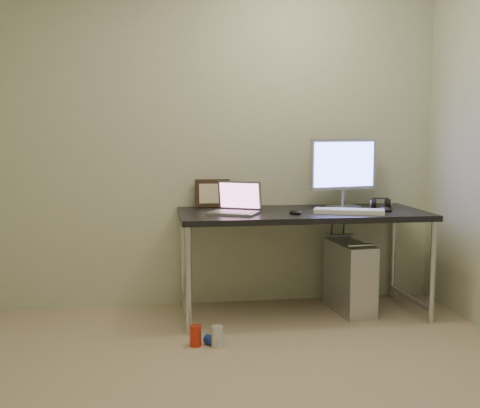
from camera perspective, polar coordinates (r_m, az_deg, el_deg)
name	(u,v)px	position (r m, az deg, el deg)	size (l,w,h in m)	color
floor	(244,401)	(3.09, 0.41, -18.17)	(3.50, 3.50, 0.00)	tan
wall_back	(209,140)	(4.54, -2.93, 6.06)	(3.50, 0.02, 2.50)	beige
desk	(302,221)	(4.31, 5.92, -1.62)	(1.75, 0.76, 0.75)	black
tower_computer	(350,277)	(4.49, 10.38, -6.86)	(0.26, 0.51, 0.54)	silver
cable_a	(330,249)	(4.76, 8.53, -4.28)	(0.01, 0.01, 0.70)	black
cable_b	(342,252)	(4.77, 9.64, -4.52)	(0.01, 0.01, 0.72)	black
can_red	(195,336)	(3.78, -4.25, -12.35)	(0.07, 0.07, 0.13)	red
can_white	(217,337)	(3.76, -2.18, -12.45)	(0.07, 0.07, 0.13)	silver
can_blue	(213,341)	(3.80, -2.57, -12.83)	(0.06, 0.06, 0.11)	#1D3AA2
laptop	(236,206)	(4.15, -0.38, -0.20)	(0.40, 0.38, 0.22)	#A9AAB1
monitor	(344,167)	(4.53, 9.79, 3.44)	(0.54, 0.20, 0.51)	#A9AAB1
keyboard	(349,211)	(4.23, 10.29, -0.69)	(0.48, 0.16, 0.03)	silver
mouse_right	(386,208)	(4.39, 13.66, -0.42)	(0.08, 0.12, 0.04)	black
mouse_left	(295,211)	(4.14, 5.25, -0.68)	(0.07, 0.12, 0.04)	black
headphones	(380,204)	(4.58, 13.17, -0.04)	(0.16, 0.09, 0.10)	black
picture_frame	(212,193)	(4.50, -2.63, 1.02)	(0.26, 0.03, 0.21)	black
webcam	(246,197)	(4.48, 0.57, 0.67)	(0.04, 0.04, 0.11)	silver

